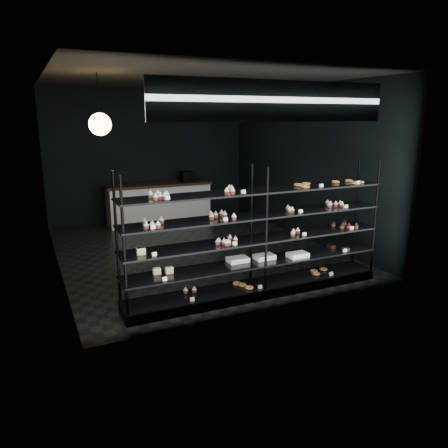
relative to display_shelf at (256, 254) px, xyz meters
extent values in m
cube|color=black|center=(-0.04, 2.45, -0.62)|extent=(5.00, 6.00, 0.01)
cube|color=black|center=(-0.04, 2.45, 2.57)|extent=(5.00, 6.00, 0.01)
cube|color=black|center=(-0.04, 5.45, 0.97)|extent=(5.00, 0.01, 3.20)
cube|color=black|center=(-0.04, -0.55, 0.97)|extent=(5.00, 0.01, 3.20)
cube|color=black|center=(-2.54, 2.45, 0.97)|extent=(0.01, 6.00, 3.20)
cube|color=black|center=(2.46, 2.45, 0.97)|extent=(0.01, 6.00, 3.20)
cube|color=black|center=(0.03, 0.00, -0.57)|extent=(4.00, 0.50, 0.12)
cylinder|color=black|center=(-1.94, -0.22, 0.36)|extent=(0.04, 0.04, 1.85)
cylinder|color=black|center=(-1.94, 0.22, 0.36)|extent=(0.04, 0.04, 1.85)
cylinder|color=black|center=(0.03, -0.22, 0.36)|extent=(0.04, 0.04, 1.85)
cylinder|color=black|center=(0.03, 0.22, 0.36)|extent=(0.04, 0.04, 1.85)
cylinder|color=black|center=(2.00, -0.22, 0.36)|extent=(0.04, 0.04, 1.85)
cylinder|color=black|center=(2.00, 0.22, 0.36)|extent=(0.04, 0.04, 1.85)
cube|color=black|center=(0.03, 0.00, -0.48)|extent=(4.00, 0.50, 0.03)
cube|color=black|center=(0.03, 0.00, -0.13)|extent=(4.00, 0.50, 0.02)
cube|color=black|center=(0.03, 0.00, 0.22)|extent=(4.00, 0.50, 0.02)
cube|color=black|center=(0.03, 0.00, 0.57)|extent=(4.00, 0.50, 0.02)
cube|color=black|center=(0.03, 0.00, 0.92)|extent=(4.00, 0.50, 0.02)
cube|color=white|center=(-1.37, -0.18, 0.96)|extent=(0.06, 0.04, 0.06)
cube|color=white|center=(-0.35, -0.18, 0.96)|extent=(0.06, 0.04, 0.06)
cube|color=white|center=(0.91, -0.18, 0.96)|extent=(0.05, 0.04, 0.06)
cube|color=white|center=(1.60, -0.18, 0.96)|extent=(0.06, 0.04, 0.06)
cube|color=white|center=(-1.56, -0.18, 0.61)|extent=(0.06, 0.04, 0.06)
cube|color=white|center=(-0.58, -0.18, 0.61)|extent=(0.05, 0.04, 0.06)
cube|color=white|center=(0.59, -0.18, 0.61)|extent=(0.05, 0.04, 0.06)
cube|color=white|center=(1.41, -0.18, 0.61)|extent=(0.06, 0.04, 0.06)
cube|color=white|center=(-1.53, -0.18, 0.26)|extent=(0.06, 0.04, 0.06)
cube|color=white|center=(-0.46, -0.18, 0.26)|extent=(0.06, 0.04, 0.06)
cube|color=white|center=(0.71, -0.18, 0.26)|extent=(0.05, 0.04, 0.06)
cube|color=white|center=(1.57, -0.18, 0.26)|extent=(0.06, 0.04, 0.06)
cube|color=white|center=(-1.43, -0.18, -0.09)|extent=(0.06, 0.04, 0.06)
cube|color=white|center=(1.44, -0.18, -0.09)|extent=(0.06, 0.04, 0.06)
cube|color=white|center=(-1.08, -0.18, -0.44)|extent=(0.06, 0.04, 0.06)
cube|color=white|center=(-0.06, -0.18, -0.44)|extent=(0.05, 0.04, 0.06)
cube|color=white|center=(1.24, -0.18, -0.44)|extent=(0.06, 0.04, 0.06)
cube|color=#0D0E45|center=(-0.04, -0.47, 2.12)|extent=(3.20, 0.04, 0.45)
cube|color=white|center=(-0.04, -0.49, 2.12)|extent=(3.30, 0.02, 0.50)
cylinder|color=black|center=(-1.84, 1.52, 2.27)|extent=(0.01, 0.01, 0.57)
sphere|color=#FFB459|center=(-1.84, 1.52, 1.82)|extent=(0.33, 0.33, 0.33)
cube|color=silver|center=(0.02, 4.95, -0.17)|extent=(2.48, 0.60, 0.92)
cube|color=black|center=(0.02, 4.95, 0.32)|extent=(2.58, 0.65, 0.06)
cube|color=black|center=(0.75, 4.95, 0.48)|extent=(0.30, 0.30, 0.25)
camera|label=1|loc=(-2.96, -5.27, 1.94)|focal=35.00mm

